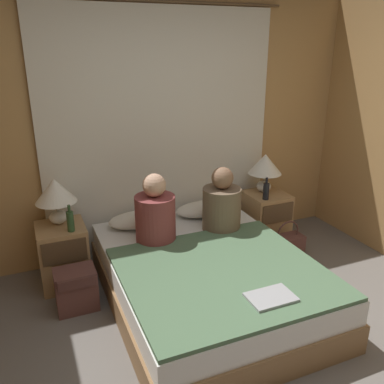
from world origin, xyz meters
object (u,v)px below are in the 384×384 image
at_px(pillow_right, 204,209).
at_px(backpack_on_floor, 76,287).
at_px(handbag_on_floor, 287,246).
at_px(bed, 206,279).
at_px(person_right_in_bed, 222,205).
at_px(beer_bottle_on_left_stand, 70,221).
at_px(lamp_right, 265,166).
at_px(person_left_in_bed, 155,215).
at_px(beer_bottle_on_right_stand, 266,191).
at_px(pillow_left, 139,219).
at_px(lamp_left, 55,193).
at_px(laptop_on_bed, 271,297).
at_px(nightstand_right, 265,218).
at_px(nightstand_left, 63,255).

bearing_deg(pillow_right, backpack_on_floor, -160.44).
bearing_deg(handbag_on_floor, bed, -161.78).
distance_m(person_right_in_bed, beer_bottle_on_left_stand, 1.31).
bearing_deg(handbag_on_floor, lamp_right, 90.25).
distance_m(person_left_in_bed, beer_bottle_on_right_stand, 1.23).
bearing_deg(bed, beer_bottle_on_left_stand, 147.48).
bearing_deg(handbag_on_floor, pillow_left, 162.02).
xyz_separation_m(beer_bottle_on_left_stand, backpack_on_floor, (-0.04, -0.30, -0.45)).
bearing_deg(person_right_in_bed, pillow_right, 91.47).
distance_m(lamp_right, backpack_on_floor, 2.19).
bearing_deg(person_left_in_bed, handbag_on_floor, -3.36).
xyz_separation_m(pillow_right, handbag_on_floor, (0.71, -0.45, -0.34)).
bearing_deg(person_left_in_bed, pillow_left, 97.39).
distance_m(bed, lamp_right, 1.46).
height_order(lamp_left, beer_bottle_on_left_stand, lamp_left).
bearing_deg(beer_bottle_on_left_stand, laptop_on_bed, -50.72).
xyz_separation_m(lamp_right, person_left_in_bed, (-1.32, -0.39, -0.17)).
bearing_deg(beer_bottle_on_right_stand, laptop_on_bed, -121.12).
bearing_deg(laptop_on_bed, nightstand_right, 58.19).
bearing_deg(person_left_in_bed, backpack_on_floor, -171.61).
bearing_deg(pillow_right, laptop_on_bed, -97.66).
xyz_separation_m(nightstand_right, beer_bottle_on_right_stand, (-0.10, -0.13, 0.36)).
bearing_deg(backpack_on_floor, beer_bottle_on_right_stand, 8.71).
relative_size(pillow_right, person_right_in_bed, 0.96).
xyz_separation_m(laptop_on_bed, backpack_on_floor, (-1.13, 1.04, -0.26)).
distance_m(nightstand_left, lamp_left, 0.56).
height_order(lamp_right, pillow_right, lamp_right).
xyz_separation_m(lamp_right, pillow_right, (-0.70, -0.03, -0.35)).
height_order(lamp_left, laptop_on_bed, lamp_left).
xyz_separation_m(laptop_on_bed, handbag_on_floor, (0.91, 1.06, -0.32)).
xyz_separation_m(nightstand_left, lamp_left, (0.00, 0.07, 0.55)).
bearing_deg(beer_bottle_on_right_stand, person_right_in_bed, -162.11).
height_order(lamp_left, beer_bottle_on_right_stand, lamp_left).
height_order(nightstand_left, person_left_in_bed, person_left_in_bed).
height_order(beer_bottle_on_left_stand, handbag_on_floor, beer_bottle_on_left_stand).
xyz_separation_m(lamp_right, backpack_on_floor, (-2.03, -0.50, -0.63)).
relative_size(lamp_left, handbag_on_floor, 1.01).
relative_size(beer_bottle_on_right_stand, backpack_on_floor, 0.66).
bearing_deg(laptop_on_bed, bed, 100.26).
bearing_deg(person_left_in_bed, beer_bottle_on_left_stand, 164.15).
xyz_separation_m(lamp_left, beer_bottle_on_left_stand, (0.08, -0.20, -0.19)).
bearing_deg(beer_bottle_on_right_stand, backpack_on_floor, -171.29).
distance_m(bed, beer_bottle_on_left_stand, 1.22).
xyz_separation_m(person_right_in_bed, handbag_on_floor, (0.70, -0.08, -0.52)).
bearing_deg(bed, nightstand_left, 144.42).
distance_m(pillow_left, person_left_in_bed, 0.41).
height_order(beer_bottle_on_left_stand, laptop_on_bed, beer_bottle_on_left_stand).
relative_size(pillow_left, backpack_on_floor, 1.64).
bearing_deg(person_left_in_bed, nightstand_right, 13.68).
relative_size(laptop_on_bed, handbag_on_floor, 0.77).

